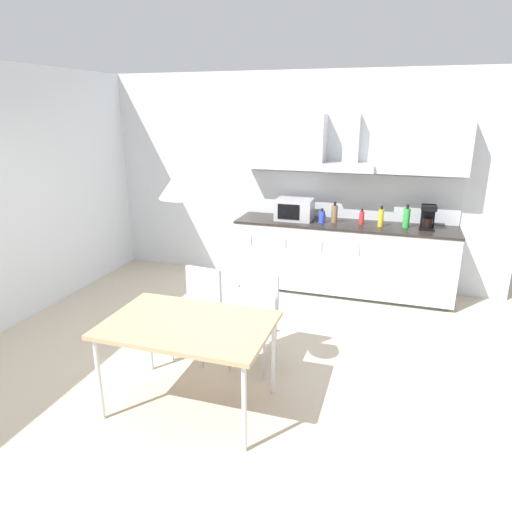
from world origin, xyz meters
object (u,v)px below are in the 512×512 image
chair_far_right (256,311)px  chair_far_left (199,304)px  coffee_maker (428,217)px  bottle_green (406,218)px  bottle_yellow (381,218)px  bottle_blue (322,217)px  dining_table (188,328)px  bottle_brown (334,214)px  pendant_lamp (181,183)px  microwave (294,209)px  bottle_red (362,218)px

chair_far_right → chair_far_left: (-0.58, -0.00, 0.00)m
coffee_maker → bottle_green: 0.25m
bottle_yellow → bottle_blue: size_ratio=1.42×
coffee_maker → dining_table: size_ratio=0.23×
bottle_brown → pendant_lamp: pendant_lamp is taller
chair_far_right → bottle_blue: bearing=82.8°
bottle_brown → chair_far_right: size_ratio=0.31×
microwave → dining_table: bearing=-93.5°
coffee_maker → bottle_blue: coffee_maker is taller
microwave → dining_table: 2.91m
microwave → chair_far_left: microwave is taller
bottle_brown → pendant_lamp: bearing=-103.6°
bottle_red → chair_far_right: size_ratio=0.23×
bottle_brown → bottle_blue: bottle_brown is taller
microwave → bottle_red: size_ratio=2.41×
bottle_yellow → dining_table: (-1.29, -2.86, -0.35)m
bottle_yellow → bottle_brown: bearing=176.6°
microwave → chair_far_left: 2.18m
coffee_maker → bottle_yellow: size_ratio=1.13×
dining_table → chair_far_left: bearing=109.3°
coffee_maker → bottle_brown: bearing=-179.2°
bottle_yellow → chair_far_right: size_ratio=0.31×
bottle_red → chair_far_left: size_ratio=0.23×
dining_table → pendant_lamp: 1.15m
bottle_red → bottle_brown: bearing=-177.2°
bottle_yellow → bottle_green: (0.30, 0.04, 0.01)m
dining_table → bottle_green: bearing=61.3°
bottle_blue → chair_far_right: 2.08m
bottle_yellow → bottle_brown: (-0.59, 0.03, 0.00)m
coffee_maker → chair_far_right: size_ratio=0.34×
bottle_green → chair_far_left: bearing=-132.0°
chair_far_left → bottle_blue: bearing=67.4°
chair_far_right → bottle_brown: bearing=79.0°
microwave → bottle_green: 1.42m
dining_table → coffee_maker: bearing=57.7°
bottle_brown → chair_far_right: bottle_brown is taller
bottle_red → dining_table: bottle_red is taller
bottle_green → pendant_lamp: size_ratio=0.90×
pendant_lamp → chair_far_right: bearing=70.1°
bottle_yellow → bottle_blue: 0.74m
bottle_red → chair_far_left: 2.53m
bottle_brown → coffee_maker: bearing=0.8°
bottle_red → bottle_blue: bearing=-170.6°
bottle_green → chair_far_right: size_ratio=0.33×
bottle_green → chair_far_right: 2.51m
microwave → bottle_brown: 0.53m
coffee_maker → bottle_green: coffee_maker is taller
bottle_blue → chair_far_left: bottle_blue is taller
bottle_yellow → dining_table: 3.15m
coffee_maker → bottle_brown: size_ratio=1.11×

